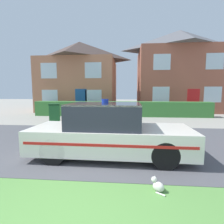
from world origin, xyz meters
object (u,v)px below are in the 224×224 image
police_car (109,132)px  house_left (80,76)px  cat (157,185)px  wheelie_bin (55,113)px  house_right (179,71)px

police_car → house_left: 13.68m
cat → house_left: house_left is taller
house_left → wheelie_bin: bearing=-86.3°
police_car → wheelie_bin: (-3.77, 5.06, -0.13)m
house_left → house_right: bearing=1.2°
cat → house_right: (4.38, 14.63, 3.80)m
cat → house_left: size_ratio=0.04×
cat → house_right: 15.74m
police_car → cat: size_ratio=15.33×
house_left → cat: bearing=-69.7°
cat → house_right: house_right is taller
police_car → wheelie_bin: bearing=127.6°
police_car → wheelie_bin: 6.31m
police_car → wheelie_bin: size_ratio=3.84×
cat → house_right: size_ratio=0.04×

